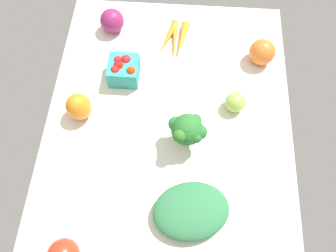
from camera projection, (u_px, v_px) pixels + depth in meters
The scene contains 9 objects.
tablecloth at pixel (168, 130), 106.29cm from camera, with size 104.00×76.00×2.00cm, color silver.
heirloom_tomato_green at pixel (235, 102), 105.87cm from camera, with size 6.49×6.49×6.49cm, color #92C14B.
bell_pepper_orange at pixel (79, 107), 103.42cm from camera, with size 7.68×7.68×9.47cm, color orange.
broccoli_head at pixel (187, 130), 96.28cm from camera, with size 9.67×11.06×12.73cm.
berry_basket at pixel (123, 70), 110.26cm from camera, with size 9.60×9.60×8.24cm.
heirloom_tomato_orange at pixel (262, 52), 113.11cm from camera, with size 8.61×8.61×8.61cm, color orange.
carrot_bunch at pixel (176, 40), 119.22cm from camera, with size 16.77×10.99×2.99cm.
red_onion_near_basket at pixel (112, 21), 119.31cm from camera, with size 8.34×8.34×8.34cm, color #862256.
leafy_greens_clump at pixel (191, 211), 91.39cm from camera, with size 20.62×15.85×5.81cm, color #2D6F42.
Camera 1 is at (45.83, 3.13, 96.86)cm, focal length 36.66 mm.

